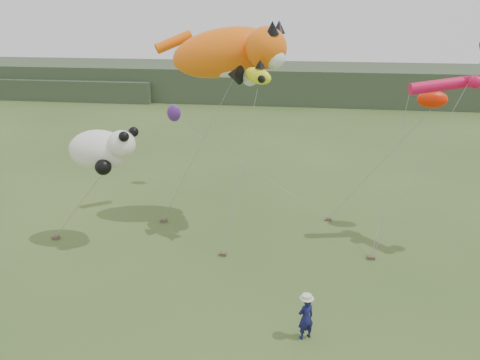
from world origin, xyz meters
name	(u,v)px	position (x,y,z in m)	size (l,w,h in m)	color
ground	(264,308)	(0.00, 0.00, 0.00)	(120.00, 120.00, 0.00)	#385123
headland	(276,83)	(-3.11, 44.69, 1.92)	(90.00, 13.00, 4.00)	#2D3D28
festival_attendant	(306,318)	(1.51, -1.42, 0.79)	(0.58, 0.38, 1.58)	#131548
sandbag_anchors	(227,237)	(-2.36, 5.41, 0.08)	(15.10, 4.73, 0.15)	brown
cat_kite	(233,53)	(-2.37, 7.55, 8.52)	(6.63, 3.55, 3.06)	orange
fish_kite	(249,75)	(-1.37, 5.64, 7.76)	(2.28, 1.48, 1.14)	#ECF716
panda_kite	(103,150)	(-7.72, 4.25, 4.54)	(3.21, 2.08, 2.00)	white
misc_kites	(324,105)	(1.97, 9.57, 5.81)	(14.76, 4.96, 2.85)	#F52303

